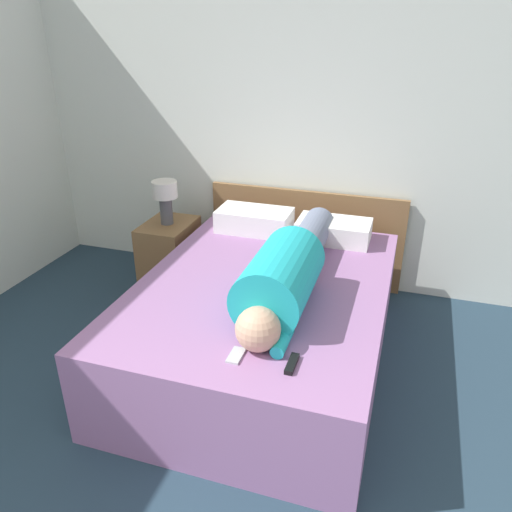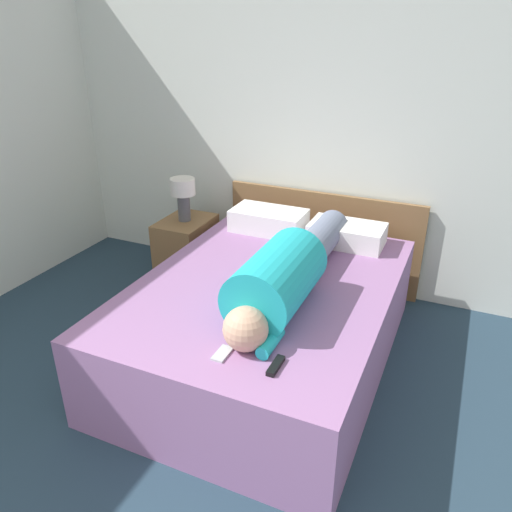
{
  "view_description": "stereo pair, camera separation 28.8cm",
  "coord_description": "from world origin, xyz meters",
  "px_view_note": "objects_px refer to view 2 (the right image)",
  "views": [
    {
      "loc": [
        0.81,
        -0.18,
        2.06
      ],
      "look_at": [
        0.01,
        2.3,
        0.83
      ],
      "focal_mm": 35.0,
      "sensor_mm": 36.0,
      "label": 1
    },
    {
      "loc": [
        1.08,
        -0.08,
        2.06
      ],
      "look_at": [
        0.01,
        2.3,
        0.83
      ],
      "focal_mm": 35.0,
      "sensor_mm": 36.0,
      "label": 2
    }
  ],
  "objects_px": {
    "bed": "(266,322)",
    "table_lamp": "(183,193)",
    "pillow_second": "(347,234)",
    "cell_phone": "(222,354)",
    "nightstand": "(187,252)",
    "tv_remote": "(276,366)",
    "person_lying": "(287,273)",
    "pillow_near_headboard": "(269,220)"
  },
  "relations": [
    {
      "from": "table_lamp",
      "to": "pillow_second",
      "type": "height_order",
      "value": "table_lamp"
    },
    {
      "from": "pillow_near_headboard",
      "to": "bed",
      "type": "bearing_deg",
      "value": -68.17
    },
    {
      "from": "pillow_near_headboard",
      "to": "cell_phone",
      "type": "bearing_deg",
      "value": -75.2
    },
    {
      "from": "table_lamp",
      "to": "tv_remote",
      "type": "xyz_separation_m",
      "value": [
        1.42,
        -1.49,
        -0.22
      ]
    },
    {
      "from": "pillow_near_headboard",
      "to": "cell_phone",
      "type": "distance_m",
      "value": 1.62
    },
    {
      "from": "pillow_near_headboard",
      "to": "nightstand",
      "type": "bearing_deg",
      "value": -175.3
    },
    {
      "from": "nightstand",
      "to": "tv_remote",
      "type": "xyz_separation_m",
      "value": [
        1.42,
        -1.49,
        0.3
      ]
    },
    {
      "from": "pillow_second",
      "to": "tv_remote",
      "type": "bearing_deg",
      "value": -87.27
    },
    {
      "from": "person_lying",
      "to": "pillow_second",
      "type": "xyz_separation_m",
      "value": [
        0.12,
        0.91,
        -0.08
      ]
    },
    {
      "from": "person_lying",
      "to": "tv_remote",
      "type": "relative_size",
      "value": 11.01
    },
    {
      "from": "nightstand",
      "to": "person_lying",
      "type": "xyz_separation_m",
      "value": [
        1.22,
        -0.85,
        0.45
      ]
    },
    {
      "from": "cell_phone",
      "to": "pillow_second",
      "type": "bearing_deg",
      "value": 82.61
    },
    {
      "from": "bed",
      "to": "table_lamp",
      "type": "xyz_separation_m",
      "value": [
        -1.04,
        0.73,
        0.52
      ]
    },
    {
      "from": "nightstand",
      "to": "tv_remote",
      "type": "distance_m",
      "value": 2.08
    },
    {
      "from": "person_lying",
      "to": "bed",
      "type": "bearing_deg",
      "value": 147.31
    },
    {
      "from": "bed",
      "to": "pillow_second",
      "type": "distance_m",
      "value": 0.92
    },
    {
      "from": "person_lying",
      "to": "pillow_near_headboard",
      "type": "xyz_separation_m",
      "value": [
        -0.5,
        0.91,
        -0.08
      ]
    },
    {
      "from": "tv_remote",
      "to": "cell_phone",
      "type": "height_order",
      "value": "tv_remote"
    },
    {
      "from": "nightstand",
      "to": "table_lamp",
      "type": "xyz_separation_m",
      "value": [
        0.0,
        0.0,
        0.52
      ]
    },
    {
      "from": "table_lamp",
      "to": "tv_remote",
      "type": "relative_size",
      "value": 2.36
    },
    {
      "from": "table_lamp",
      "to": "pillow_near_headboard",
      "type": "bearing_deg",
      "value": 4.7
    },
    {
      "from": "cell_phone",
      "to": "nightstand",
      "type": "bearing_deg",
      "value": 127.09
    },
    {
      "from": "bed",
      "to": "cell_phone",
      "type": "bearing_deg",
      "value": -82.89
    },
    {
      "from": "pillow_second",
      "to": "cell_phone",
      "type": "xyz_separation_m",
      "value": [
        -0.2,
        -1.57,
        -0.07
      ]
    },
    {
      "from": "pillow_second",
      "to": "cell_phone",
      "type": "distance_m",
      "value": 1.58
    },
    {
      "from": "pillow_near_headboard",
      "to": "table_lamp",
      "type": "bearing_deg",
      "value": -175.3
    },
    {
      "from": "nightstand",
      "to": "person_lying",
      "type": "bearing_deg",
      "value": -34.75
    },
    {
      "from": "bed",
      "to": "nightstand",
      "type": "relative_size",
      "value": 3.63
    },
    {
      "from": "tv_remote",
      "to": "person_lying",
      "type": "bearing_deg",
      "value": 106.75
    },
    {
      "from": "table_lamp",
      "to": "pillow_second",
      "type": "distance_m",
      "value": 1.35
    },
    {
      "from": "pillow_near_headboard",
      "to": "tv_remote",
      "type": "relative_size",
      "value": 3.75
    },
    {
      "from": "person_lying",
      "to": "cell_phone",
      "type": "distance_m",
      "value": 0.68
    },
    {
      "from": "bed",
      "to": "pillow_near_headboard",
      "type": "xyz_separation_m",
      "value": [
        -0.32,
        0.79,
        0.37
      ]
    },
    {
      "from": "bed",
      "to": "table_lamp",
      "type": "bearing_deg",
      "value": 144.91
    },
    {
      "from": "pillow_second",
      "to": "tv_remote",
      "type": "distance_m",
      "value": 1.56
    },
    {
      "from": "table_lamp",
      "to": "tv_remote",
      "type": "bearing_deg",
      "value": -46.55
    },
    {
      "from": "bed",
      "to": "pillow_second",
      "type": "xyz_separation_m",
      "value": [
        0.3,
        0.79,
        0.37
      ]
    },
    {
      "from": "person_lying",
      "to": "tv_remote",
      "type": "height_order",
      "value": "person_lying"
    },
    {
      "from": "pillow_near_headboard",
      "to": "pillow_second",
      "type": "relative_size",
      "value": 1.05
    },
    {
      "from": "pillow_second",
      "to": "cell_phone",
      "type": "relative_size",
      "value": 4.11
    },
    {
      "from": "person_lying",
      "to": "pillow_second",
      "type": "height_order",
      "value": "person_lying"
    },
    {
      "from": "nightstand",
      "to": "cell_phone",
      "type": "distance_m",
      "value": 1.91
    }
  ]
}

